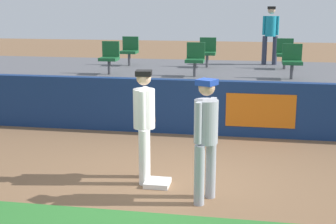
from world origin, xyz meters
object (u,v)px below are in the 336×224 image
at_px(seat_back_left, 130,49).
at_px(spectator_hooded, 271,31).
at_px(player_fielder_home, 145,118).
at_px(seat_back_right, 285,52).
at_px(seat_front_left, 110,56).
at_px(seat_front_right, 292,59).
at_px(first_base, 157,183).
at_px(player_runner_visitor, 206,132).
at_px(seat_back_center, 207,51).
at_px(seat_front_center, 195,58).

height_order(seat_back_left, spectator_hooded, spectator_hooded).
bearing_deg(spectator_hooded, player_fielder_home, 77.24).
bearing_deg(seat_back_right, seat_front_left, -158.36).
bearing_deg(spectator_hooded, seat_front_left, 37.52).
height_order(seat_front_right, spectator_hooded, spectator_hooded).
xyz_separation_m(first_base, seat_front_right, (2.42, 4.67, 1.53)).
bearing_deg(seat_front_right, seat_back_left, 158.28).
xyz_separation_m(player_runner_visitor, seat_back_right, (1.55, 6.94, 0.50)).
xyz_separation_m(player_runner_visitor, seat_back_center, (-0.62, 6.94, 0.50)).
height_order(player_runner_visitor, seat_back_left, seat_back_left).
xyz_separation_m(seat_back_right, spectator_hooded, (-0.39, 0.90, 0.52)).
distance_m(seat_front_left, seat_back_left, 1.80).
xyz_separation_m(seat_front_right, seat_front_left, (-4.59, -0.00, -0.00)).
distance_m(seat_back_center, seat_front_left, 2.98).
height_order(seat_front_center, seat_back_center, same).
bearing_deg(seat_back_left, player_runner_visitor, -67.21).
bearing_deg(seat_back_right, spectator_hooded, 113.18).
bearing_deg(first_base, seat_front_center, 89.33).
height_order(player_fielder_home, player_runner_visitor, player_fielder_home).
xyz_separation_m(player_fielder_home, spectator_hooded, (2.23, 7.18, 1.02)).
height_order(player_runner_visitor, seat_front_left, seat_front_left).
bearing_deg(player_runner_visitor, player_fielder_home, -96.70).
relative_size(player_runner_visitor, seat_back_center, 2.20).
relative_size(player_runner_visitor, seat_front_center, 2.20).
bearing_deg(seat_front_right, seat_front_center, -180.00).
distance_m(player_fielder_home, player_runner_visitor, 1.25).
xyz_separation_m(first_base, seat_back_center, (0.20, 6.47, 1.53)).
height_order(seat_front_center, seat_front_right, same).
distance_m(seat_front_center, seat_front_left, 2.23).
xyz_separation_m(player_runner_visitor, seat_back_left, (-2.92, 6.94, 0.50)).
bearing_deg(spectator_hooded, seat_front_center, 58.97).
relative_size(player_fielder_home, seat_back_left, 2.21).
relative_size(player_runner_visitor, seat_front_left, 2.20).
bearing_deg(seat_back_center, seat_front_left, -142.78).
height_order(first_base, seat_front_left, seat_front_left).
relative_size(first_base, seat_back_right, 0.48).
bearing_deg(seat_front_center, player_runner_visitor, -81.57).
xyz_separation_m(first_base, spectator_hooded, (1.98, 7.37, 2.05)).
distance_m(seat_front_right, spectator_hooded, 2.78).
height_order(player_fielder_home, seat_front_center, seat_front_center).
xyz_separation_m(seat_front_center, spectator_hooded, (1.93, 2.70, 0.52)).
xyz_separation_m(player_fielder_home, seat_back_left, (-1.85, 6.28, 0.50)).
bearing_deg(seat_back_center, player_fielder_home, -94.07).
xyz_separation_m(seat_front_right, seat_back_center, (-2.22, 1.80, 0.00)).
relative_size(first_base, seat_back_left, 0.48).
distance_m(first_base, player_runner_visitor, 1.40).
xyz_separation_m(seat_back_left, spectator_hooded, (4.08, 0.90, 0.52)).
bearing_deg(seat_front_center, first_base, -90.67).
relative_size(first_base, player_fielder_home, 0.22).
bearing_deg(first_base, seat_back_left, 108.01).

